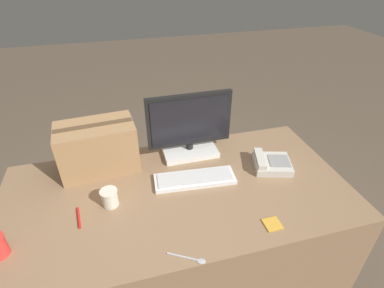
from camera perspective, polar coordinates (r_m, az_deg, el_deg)
The scene contains 10 objects.
ground_plane at distance 2.13m, azimuth -2.22°, elevation -23.39°, with size 12.00×12.00×0.00m, color brown.
office_desk at distance 1.84m, azimuth -2.47°, elevation -17.23°, with size 1.80×0.90×0.72m.
monitor at distance 1.76m, azimuth -0.49°, elevation 2.81°, with size 0.50×0.21×0.39m.
keyboard at distance 1.63m, azimuth 0.55°, elevation -6.64°, with size 0.45×0.18×0.03m.
desk_phone at distance 1.77m, azimuth 14.80°, elevation -3.57°, with size 0.25×0.24×0.07m.
paper_cup_right at distance 1.53m, azimuth -15.42°, elevation -9.84°, with size 0.09×0.09×0.09m.
spoon at distance 1.30m, azimuth 0.19°, elevation -21.07°, with size 0.15×0.10×0.00m.
cardboard_box at distance 1.73m, azimuth -17.48°, elevation -0.60°, with size 0.43×0.27×0.28m.
pen_marker at distance 1.53m, azimuth -20.78°, elevation -12.97°, with size 0.03×0.13×0.01m.
sticky_note_pad at distance 1.46m, azimuth 15.07°, elevation -14.51°, with size 0.08×0.08×0.01m.
Camera 1 is at (-0.23, -1.14, 1.79)m, focal length 28.00 mm.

